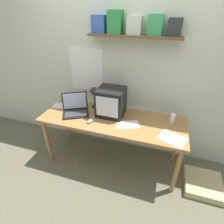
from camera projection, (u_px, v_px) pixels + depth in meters
The scene contains 12 objects.
ground_plane at pixel (112, 159), 2.66m from camera, with size 12.00×12.00×0.00m, color #65624D.
back_wall at pixel (122, 66), 2.34m from camera, with size 5.60×0.24×2.60m.
corner_desk at pixel (112, 122), 2.30m from camera, with size 1.87×0.67×0.75m.
crt_monitor at pixel (111, 102), 2.27m from camera, with size 0.35×0.33×0.37m.
laptop at pixel (75, 108), 2.38m from camera, with size 0.44×0.42×0.25m.
desk_lamp at pixel (94, 94), 2.38m from camera, with size 0.12×0.17×0.33m.
juice_glass at pixel (172, 119), 2.16m from camera, with size 0.06×0.06×0.12m.
computer_mouse at pixel (90, 121), 2.20m from camera, with size 0.09×0.12×0.03m.
loose_paper_near_monitor at pixel (62, 106), 2.55m from camera, with size 0.28×0.17×0.00m.
loose_paper_near_laptop at pixel (172, 138), 1.93m from camera, with size 0.34×0.30×0.00m.
open_notebook at pixel (128, 124), 2.16m from camera, with size 0.33×0.26×0.00m.
floor_cushion at pixel (203, 184), 2.24m from camera, with size 0.45×0.45×0.10m.
Camera 1 is at (0.58, -1.80, 2.00)m, focal length 28.00 mm.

